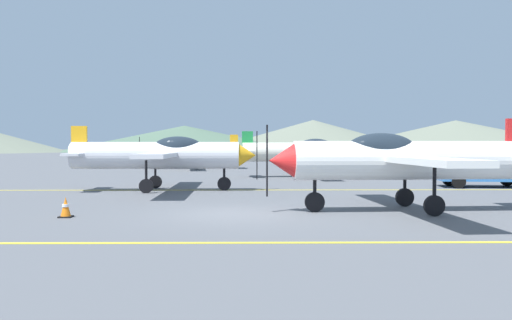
% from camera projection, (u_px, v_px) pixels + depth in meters
% --- Properties ---
extents(ground_plane, '(400.00, 400.00, 0.00)m').
position_uv_depth(ground_plane, '(237.00, 214.00, 15.87)').
color(ground_plane, '#54565B').
extents(apron_line_near, '(80.00, 0.16, 0.01)m').
position_uv_depth(apron_line_near, '(232.00, 243.00, 11.19)').
color(apron_line_near, yellow).
rests_on(apron_line_near, ground_plane).
extents(apron_line_far, '(80.00, 0.16, 0.01)m').
position_uv_depth(apron_line_far, '(241.00, 190.00, 24.06)').
color(apron_line_far, yellow).
rests_on(apron_line_far, ground_plane).
extents(airplane_near, '(8.45, 9.73, 2.91)m').
position_uv_depth(airplane_near, '(402.00, 159.00, 16.48)').
color(airplane_near, white).
rests_on(airplane_near, ground_plane).
extents(airplane_mid, '(8.40, 9.69, 2.91)m').
position_uv_depth(airplane_mid, '(163.00, 154.00, 23.73)').
color(airplane_mid, silver).
rests_on(airplane_mid, ground_plane).
extents(airplane_far, '(8.48, 9.74, 2.91)m').
position_uv_depth(airplane_far, '(305.00, 151.00, 33.78)').
color(airplane_far, silver).
rests_on(airplane_far, ground_plane).
extents(airplane_back, '(8.49, 9.74, 2.91)m').
position_uv_depth(airplane_back, '(190.00, 149.00, 44.80)').
color(airplane_back, silver).
rests_on(airplane_back, ground_plane).
extents(car_sedan, '(4.48, 2.40, 1.62)m').
position_uv_depth(car_sedan, '(484.00, 170.00, 25.71)').
color(car_sedan, '#3372BF').
rests_on(car_sedan, ground_plane).
extents(traffic_cone_front, '(0.36, 0.36, 0.59)m').
position_uv_depth(traffic_cone_front, '(66.00, 207.00, 15.11)').
color(traffic_cone_front, black).
rests_on(traffic_cone_front, ground_plane).
extents(hill_centerleft, '(71.14, 71.14, 7.44)m').
position_uv_depth(hill_centerleft, '(185.00, 138.00, 152.85)').
color(hill_centerleft, '#4C6651').
rests_on(hill_centerleft, ground_plane).
extents(hill_centerright, '(67.93, 67.93, 9.49)m').
position_uv_depth(hill_centerright, '(313.00, 135.00, 161.86)').
color(hill_centerright, slate).
rests_on(hill_centerright, ground_plane).
extents(hill_right, '(82.75, 82.75, 9.48)m').
position_uv_depth(hill_right, '(456.00, 136.00, 164.00)').
color(hill_right, slate).
rests_on(hill_right, ground_plane).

